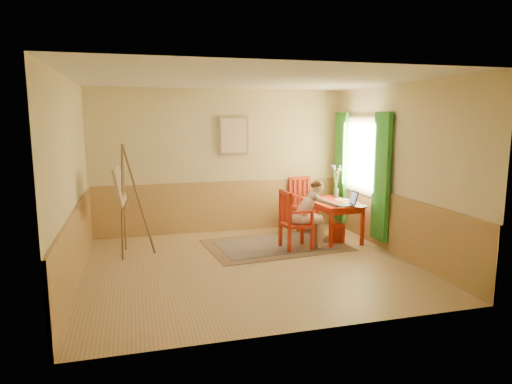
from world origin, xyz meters
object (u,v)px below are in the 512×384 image
object	(u,v)px
chair_left	(293,220)
chair_back	(302,203)
laptop	(346,203)
figure	(310,211)
table	(332,206)
easel	(122,190)

from	to	relation	value
chair_left	chair_back	world-z (taller)	chair_back
chair_back	laptop	world-z (taller)	chair_back
chair_back	figure	world-z (taller)	figure
table	chair_back	bearing A→B (deg)	103.09
table	chair_back	size ratio (longest dim) A/B	1.19
table	chair_left	distance (m)	1.02
table	figure	bearing A→B (deg)	-144.80
chair_back	easel	world-z (taller)	easel
chair_back	figure	size ratio (longest dim) A/B	0.88
chair_left	laptop	xyz separation A→B (m)	(0.99, 0.00, 0.26)
laptop	table	bearing A→B (deg)	99.14
laptop	easel	bearing A→B (deg)	173.40
chair_left	laptop	distance (m)	1.02
chair_left	chair_back	bearing A→B (deg)	63.23
chair_left	easel	distance (m)	2.90
chair_left	figure	world-z (taller)	figure
table	chair_left	world-z (taller)	chair_left
chair_left	chair_back	distance (m)	1.55
chair_left	figure	size ratio (longest dim) A/B	0.87
laptop	chair_left	bearing A→B (deg)	-179.90
chair_back	easel	distance (m)	3.67
table	chair_back	distance (m)	0.97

